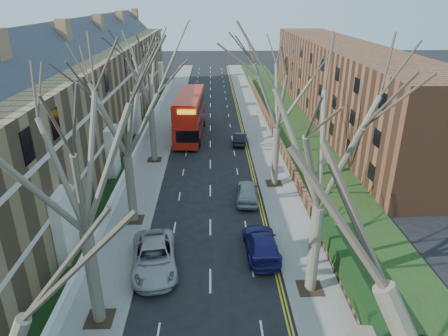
{
  "coord_description": "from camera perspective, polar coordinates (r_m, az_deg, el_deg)",
  "views": [
    {
      "loc": [
        0.21,
        -10.08,
        15.42
      ],
      "look_at": [
        1.13,
        18.96,
        2.98
      ],
      "focal_mm": 32.0,
      "sensor_mm": 36.0,
      "label": 1
    }
  ],
  "objects": [
    {
      "name": "car_right_near",
      "position": [
        26.42,
        5.35,
        -10.71
      ],
      "size": [
        2.22,
        5.13,
        1.47
      ],
      "primitive_type": "imported",
      "rotation": [
        0.0,
        0.0,
        3.17
      ],
      "color": "navy",
      "rests_on": "ground"
    },
    {
      "name": "tree_left_mid",
      "position": [
        18.11,
        -20.78,
        2.73
      ],
      "size": [
        10.5,
        10.5,
        14.71
      ],
      "color": "brown",
      "rests_on": "ground"
    },
    {
      "name": "car_right_far",
      "position": [
        45.58,
        2.33,
        4.24
      ],
      "size": [
        1.89,
        4.06,
        1.29
      ],
      "primitive_type": "imported",
      "rotation": [
        0.0,
        0.0,
        3.0
      ],
      "color": "black",
      "rests_on": "ground"
    },
    {
      "name": "double_decker_bus",
      "position": [
        47.97,
        -4.9,
        7.43
      ],
      "size": [
        3.48,
        12.19,
        5.01
      ],
      "rotation": [
        0.0,
        0.0,
        3.09
      ],
      "color": "#B7190D",
      "rests_on": "ground"
    },
    {
      "name": "car_right_mid",
      "position": [
        32.81,
        3.37,
        -3.41
      ],
      "size": [
        2.15,
        4.58,
        1.52
      ],
      "primitive_type": "imported",
      "rotation": [
        0.0,
        0.0,
        3.06
      ],
      "color": "gray",
      "rests_on": "ground"
    },
    {
      "name": "tree_right_mid",
      "position": [
        19.78,
        14.44,
        5.19
      ],
      "size": [
        10.5,
        10.5,
        14.71
      ],
      "color": "brown",
      "rests_on": "ground"
    },
    {
      "name": "flats_right",
      "position": [
        56.78,
        16.26,
        11.68
      ],
      "size": [
        13.97,
        54.0,
        10.0
      ],
      "color": "brown",
      "rests_on": "ground"
    },
    {
      "name": "pavement_right",
      "position": [
        51.75,
        4.72,
        5.83
      ],
      "size": [
        3.0,
        102.0,
        0.12
      ],
      "primitive_type": "cube",
      "color": "slate",
      "rests_on": "ground"
    },
    {
      "name": "front_wall_left",
      "position": [
        44.37,
        -11.93,
        3.17
      ],
      "size": [
        0.3,
        78.0,
        1.0
      ],
      "color": "white",
      "rests_on": "ground"
    },
    {
      "name": "pavement_left",
      "position": [
        51.8,
        -8.65,
        5.65
      ],
      "size": [
        3.0,
        102.0,
        0.12
      ],
      "primitive_type": "cube",
      "color": "slate",
      "rests_on": "ground"
    },
    {
      "name": "grass_verge_right",
      "position": [
        52.42,
        9.64,
        5.9
      ],
      "size": [
        6.0,
        102.0,
        0.06
      ],
      "color": "#1D3111",
      "rests_on": "ground"
    },
    {
      "name": "tree_left_dist",
      "position": [
        38.98,
        -10.84,
        14.13
      ],
      "size": [
        10.5,
        10.5,
        14.71
      ],
      "color": "brown",
      "rests_on": "ground"
    },
    {
      "name": "tree_right_far",
      "position": [
        33.13,
        7.94,
        12.21
      ],
      "size": [
        10.15,
        10.15,
        14.22
      ],
      "color": "brown",
      "rests_on": "ground"
    },
    {
      "name": "terrace_left",
      "position": [
        44.47,
        -20.17,
        8.92
      ],
      "size": [
        9.7,
        78.0,
        13.6
      ],
      "color": "olive",
      "rests_on": "ground"
    },
    {
      "name": "tree_left_far",
      "position": [
        27.45,
        -14.4,
        9.45
      ],
      "size": [
        10.15,
        10.15,
        14.22
      ],
      "color": "brown",
      "rests_on": "ground"
    },
    {
      "name": "car_left_far",
      "position": [
        25.35,
        -9.94,
        -12.45
      ],
      "size": [
        3.37,
        6.05,
        1.6
      ],
      "primitive_type": "imported",
      "rotation": [
        0.0,
        0.0,
        0.13
      ],
      "color": "#A5A4A9",
      "rests_on": "ground"
    }
  ]
}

